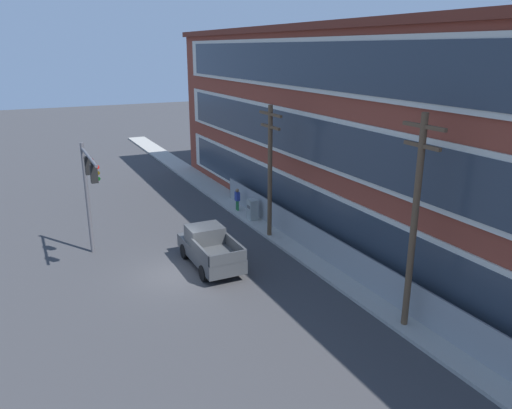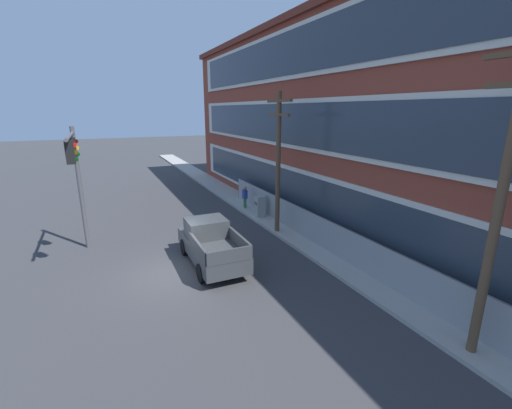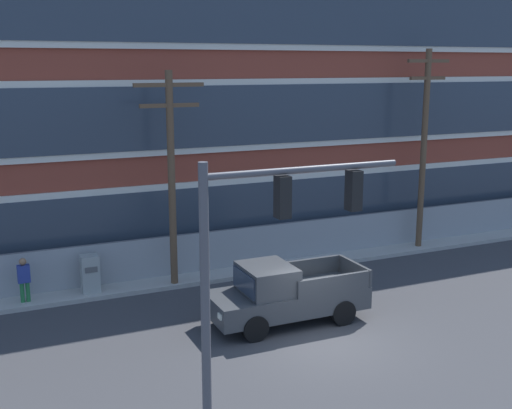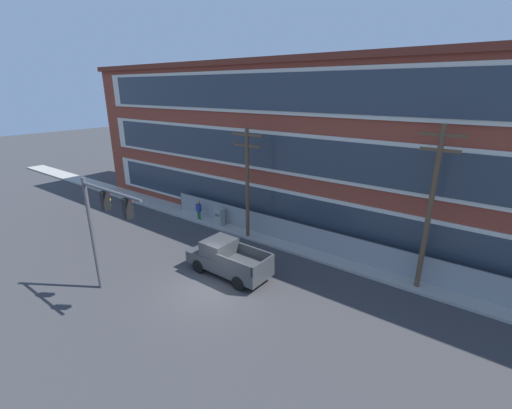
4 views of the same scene
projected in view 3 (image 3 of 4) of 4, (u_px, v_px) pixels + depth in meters
name	position (u px, v px, depth m)	size (l,w,h in m)	color
ground_plane	(326.00, 343.00, 18.76)	(160.00, 160.00, 0.00)	#38383A
sidewalk_building_side	(232.00, 270.00, 25.19)	(80.00, 2.02, 0.16)	#9E9B93
brick_mill_building	(218.00, 108.00, 29.13)	(47.20, 8.97, 12.08)	brown
chain_link_fence	(352.00, 234.00, 27.44)	(32.45, 0.06, 1.71)	gray
traffic_signal_mast	(262.00, 244.00, 13.46)	(4.67, 0.43, 6.11)	#4C4C51
pickup_truck_dark_grey	(284.00, 294.00, 20.08)	(5.08, 2.09, 1.95)	#383A3D
utility_pole_near_corner	(171.00, 170.00, 22.60)	(2.49, 0.26, 7.80)	brown
utility_pole_midblock	(424.00, 143.00, 27.31)	(2.06, 0.26, 8.63)	brown
electrical_cabinet	(90.00, 276.00, 22.44)	(0.61, 0.56, 1.49)	#939993
pedestrian_near_cabinet	(24.00, 279.00, 21.42)	(0.41, 0.25, 1.69)	#236B38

